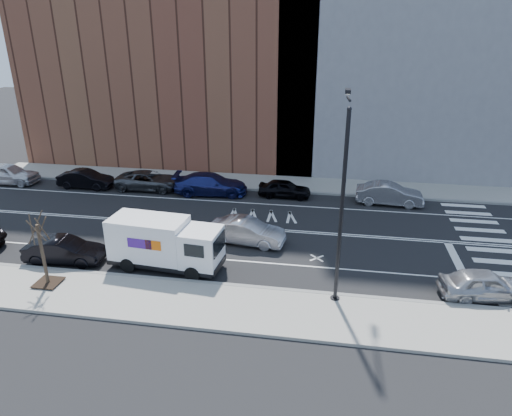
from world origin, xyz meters
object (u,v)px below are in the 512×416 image
(far_parked_a, at_px, (8,174))
(driving_sedan, at_px, (246,231))
(far_parked_b, at_px, (86,179))
(fedex_van, at_px, (165,243))
(near_parked_front, at_px, (485,285))

(far_parked_a, distance_m, driving_sedan, 22.30)
(driving_sedan, bearing_deg, far_parked_b, 69.41)
(fedex_van, height_order, near_parked_front, fedex_van)
(far_parked_a, xyz_separation_m, near_parked_front, (33.14, -11.44, -0.12))
(far_parked_a, height_order, driving_sedan, far_parked_a)
(driving_sedan, bearing_deg, fedex_van, 141.20)
(fedex_van, bearing_deg, far_parked_b, 138.56)
(far_parked_b, bearing_deg, far_parked_a, 91.18)
(fedex_van, relative_size, near_parked_front, 1.47)
(near_parked_front, bearing_deg, far_parked_b, 58.93)
(far_parked_b, xyz_separation_m, near_parked_front, (26.43, -11.50, 0.00))
(far_parked_b, bearing_deg, driving_sedan, -117.31)
(fedex_van, xyz_separation_m, near_parked_front, (15.84, -0.36, -0.72))
(driving_sedan, bearing_deg, far_parked_a, 77.66)
(far_parked_b, bearing_deg, near_parked_front, -112.83)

